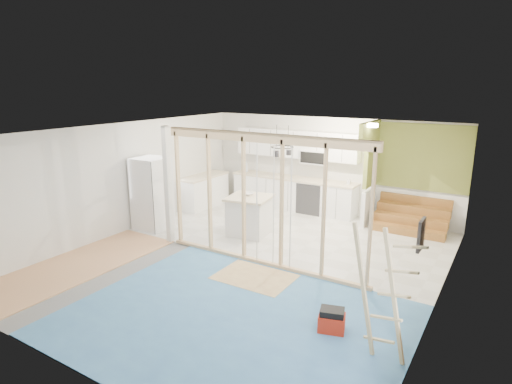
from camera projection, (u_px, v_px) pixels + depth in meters
The scene contains 17 objects.
room at pixel (249, 199), 8.28m from camera, with size 7.01×8.01×2.61m.
floor_overlays at pixel (254, 260), 8.61m from camera, with size 7.00×8.00×0.03m.
stud_frame at pixel (239, 184), 8.32m from camera, with size 4.66×0.14×2.60m.
base_cabinets at pixel (265, 193), 12.07m from camera, with size 4.45×2.24×0.93m.
upper_cabinets at pixel (298, 145), 11.72m from camera, with size 3.60×0.41×0.85m.
green_partition at pixel (401, 191), 10.35m from camera, with size 2.25×1.51×2.60m.
pot_rack at pixel (282, 149), 9.82m from camera, with size 0.52×0.52×0.72m.
sheathing_panel at pixel (412, 280), 4.86m from camera, with size 0.02×4.00×2.60m, color #9D7355.
electrical_panel at pixel (421, 235), 5.29m from camera, with size 0.04×0.30×0.40m, color #343439.
ceiling_light at pixel (371, 125), 9.74m from camera, with size 0.32×0.32×0.08m, color #FFEABF.
fridge at pixel (152, 194), 10.31m from camera, with size 0.80×0.77×1.76m.
island at pixel (249, 216), 9.99m from camera, with size 1.09×1.09×0.93m.
bowl at pixel (248, 194), 9.97m from camera, with size 0.26×0.26×0.06m, color white.
soap_bottle_a at pixel (246, 166), 12.59m from camera, with size 0.13×0.13×0.34m, color silver.
soap_bottle_b at pixel (349, 181), 11.05m from camera, with size 0.08×0.08×0.18m, color silver.
toolbox at pixel (332, 321), 6.12m from camera, with size 0.44×0.37×0.36m.
ladder at pixel (382, 294), 5.38m from camera, with size 0.94×0.11×1.75m.
Camera 1 is at (4.31, -6.73, 3.47)m, focal length 30.00 mm.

